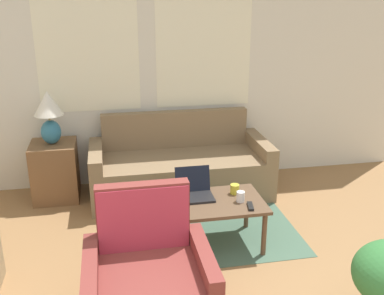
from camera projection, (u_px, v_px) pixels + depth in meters
wall_back at (154, 72)px, 5.11m from camera, size 6.17×0.06×2.60m
rug at (194, 216)px, 4.60m from camera, size 1.83×1.87×0.01m
couch at (180, 169)px, 5.09m from camera, size 1.97×0.85×0.87m
armchair at (149, 284)px, 3.10m from camera, size 0.86×0.74×0.92m
side_table at (55, 171)px, 4.92m from camera, size 0.48×0.48×0.64m
table_lamp at (49, 113)px, 4.70m from camera, size 0.30×0.30×0.57m
coffee_table at (206, 206)px, 3.96m from camera, size 1.01×0.60×0.44m
laptop at (194, 190)px, 4.03m from camera, size 0.32×0.30×0.25m
cup_navy at (241, 197)px, 3.93m from camera, size 0.07×0.07×0.09m
cup_yellow at (235, 189)px, 4.09m from camera, size 0.08×0.08×0.09m
tv_remote at (250, 206)px, 3.84m from camera, size 0.07×0.16×0.02m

